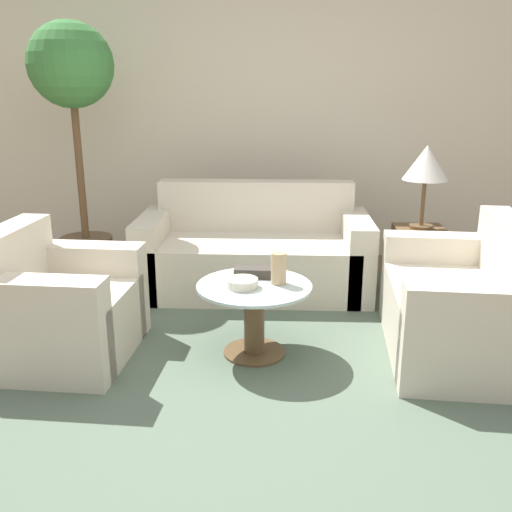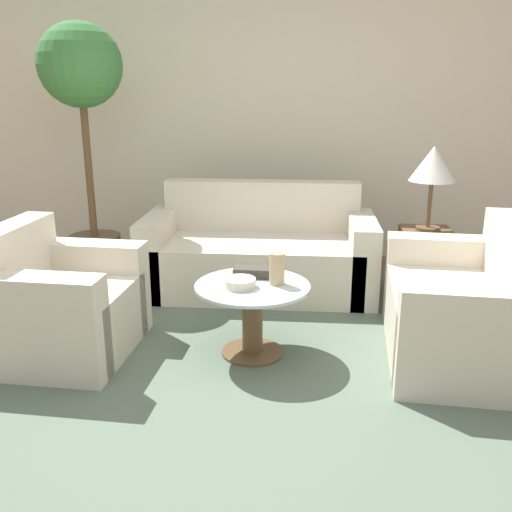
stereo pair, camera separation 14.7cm
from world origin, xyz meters
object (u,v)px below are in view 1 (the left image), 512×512
at_px(sofa_main, 255,255).
at_px(coffee_table, 254,310).
at_px(potted_plant, 74,103).
at_px(vase, 279,268).
at_px(table_lamp, 426,165).
at_px(book_stack, 253,272).
at_px(armchair, 57,311).
at_px(bowl, 242,283).
at_px(loveseat, 467,309).

bearing_deg(sofa_main, coffee_table, -87.56).
relative_size(potted_plant, vase, 10.80).
xyz_separation_m(sofa_main, vase, (0.19, -1.17, 0.26)).
bearing_deg(potted_plant, table_lamp, -6.37).
height_order(table_lamp, book_stack, table_lamp).
bearing_deg(armchair, coffee_table, -83.80).
relative_size(armchair, bowl, 5.03).
bearing_deg(book_stack, loveseat, -0.81).
bearing_deg(coffee_table, sofa_main, 92.44).
relative_size(loveseat, bowl, 7.06).
bearing_deg(table_lamp, coffee_table, -137.37).
height_order(coffee_table, table_lamp, table_lamp).
height_order(loveseat, potted_plant, potted_plant).
distance_m(armchair, loveseat, 2.47).
xyz_separation_m(loveseat, potted_plant, (-2.78, 1.35, 1.16)).
bearing_deg(vase, potted_plant, 139.22).
bearing_deg(vase, book_stack, 141.47).
distance_m(potted_plant, bowl, 2.28).
relative_size(armchair, coffee_table, 1.35).
relative_size(vase, bowl, 1.04).
bearing_deg(bowl, book_stack, 75.58).
distance_m(sofa_main, bowl, 1.26).
distance_m(armchair, potted_plant, 1.92).
relative_size(loveseat, potted_plant, 0.63).
height_order(armchair, bowl, armchair).
relative_size(armchair, loveseat, 0.71).
bearing_deg(vase, coffee_table, -170.08).
height_order(sofa_main, loveseat, sofa_main).
bearing_deg(coffee_table, armchair, -177.25).
xyz_separation_m(armchair, coffee_table, (1.18, 0.06, 0.01)).
relative_size(potted_plant, book_stack, 9.01).
distance_m(coffee_table, book_stack, 0.24).
height_order(coffee_table, bowl, bowl).
relative_size(loveseat, table_lamp, 2.06).
distance_m(sofa_main, vase, 1.21).
distance_m(armchair, table_lamp, 2.78).
distance_m(table_lamp, vase, 1.62).
bearing_deg(table_lamp, loveseat, -86.86).
xyz_separation_m(armchair, table_lamp, (2.41, 1.19, 0.73)).
bearing_deg(armchair, vase, -83.02).
bearing_deg(bowl, loveseat, 6.08).
bearing_deg(armchair, table_lamp, -60.29).
distance_m(armchair, coffee_table, 1.18).
distance_m(vase, bowl, 0.23).
height_order(coffee_table, potted_plant, potted_plant).
bearing_deg(potted_plant, bowl, -46.24).
bearing_deg(sofa_main, book_stack, -88.03).
bearing_deg(bowl, table_lamp, 42.41).
distance_m(loveseat, potted_plant, 3.30).
distance_m(table_lamp, book_stack, 1.67).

